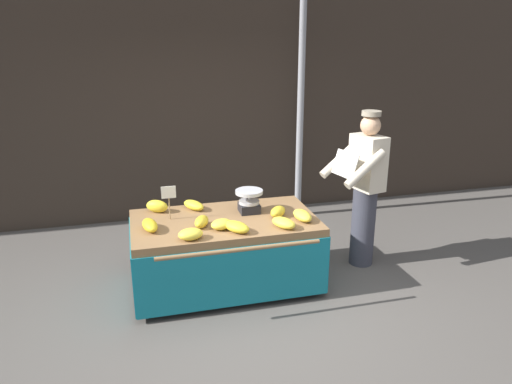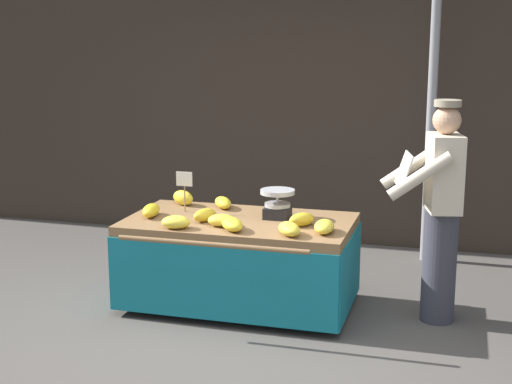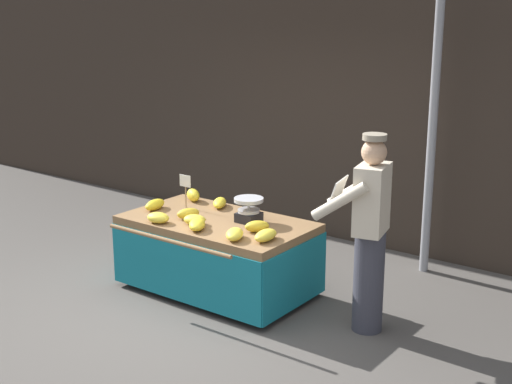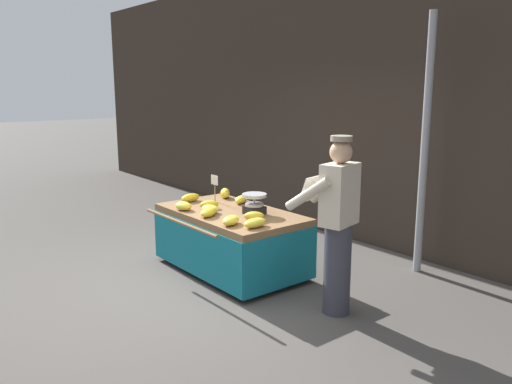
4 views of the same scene
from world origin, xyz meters
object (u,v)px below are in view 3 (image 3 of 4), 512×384
banana_bunch_3 (235,234)px  banana_bunch_1 (158,218)px  street_pole (432,132)px  vendor_person (369,233)px  banana_bunch_4 (188,214)px  banana_bunch_5 (257,226)px  banana_bunch_7 (266,235)px  banana_bunch_9 (195,220)px  price_sign (185,184)px  banana_bunch_0 (220,203)px  banana_bunch_2 (197,224)px  banana_bunch_8 (193,195)px  banana_cart (217,239)px  banana_bunch_6 (155,205)px  weighing_scale (249,210)px

banana_bunch_3 → banana_bunch_1: bearing=-176.9°
street_pole → vendor_person: size_ratio=1.73×
banana_bunch_4 → banana_bunch_5: size_ratio=1.01×
banana_bunch_1 → banana_bunch_7: (1.12, 0.18, -0.00)m
banana_bunch_4 → vendor_person: 1.82m
banana_bunch_7 → banana_bunch_9: bearing=-178.7°
price_sign → banana_bunch_0: (0.26, 0.22, -0.20)m
banana_bunch_2 → banana_bunch_8: (-0.67, 0.71, 0.02)m
banana_cart → price_sign: 0.70m
banana_cart → banana_bunch_9: banana_bunch_9 is taller
banana_bunch_9 → vendor_person: size_ratio=0.12×
price_sign → banana_bunch_2: price_sign is taller
price_sign → banana_bunch_9: 0.61m
banana_cart → banana_bunch_9: 0.35m
banana_bunch_0 → banana_bunch_6: banana_bunch_6 is taller
banana_cart → vendor_person: vendor_person is taller
banana_bunch_2 → banana_cart: bearing=98.0°
street_pole → banana_bunch_2: (-1.34, -2.06, -0.70)m
banana_bunch_2 → vendor_person: size_ratio=0.16×
banana_bunch_0 → banana_bunch_4: banana_bunch_4 is taller
weighing_scale → banana_bunch_2: (-0.24, -0.47, -0.07)m
price_sign → banana_bunch_5: (1.05, -0.20, -0.20)m
banana_bunch_1 → banana_bunch_4: bearing=62.7°
banana_bunch_5 → vendor_person: 1.05m
banana_bunch_0 → banana_bunch_1: (-0.13, -0.75, 0.00)m
banana_cart → banana_bunch_2: banana_bunch_2 is taller
price_sign → banana_bunch_9: size_ratio=1.63×
weighing_scale → banana_bunch_9: bearing=-134.2°
banana_bunch_5 → street_pole: bearing=64.4°
street_pole → banana_cart: street_pole is taller
banana_bunch_7 → banana_bunch_8: bearing=156.7°
banana_bunch_6 → banana_bunch_7: (1.45, -0.12, -0.00)m
banana_bunch_0 → price_sign: bearing=-140.4°
weighing_scale → banana_bunch_6: size_ratio=1.00×
street_pole → vendor_person: bearing=-84.0°
banana_bunch_2 → banana_bunch_6: size_ratio=0.99×
banana_bunch_3 → banana_bunch_4: size_ratio=1.18×
banana_bunch_1 → banana_bunch_5: (0.91, 0.33, 0.00)m
weighing_scale → banana_bunch_4: weighing_scale is taller
banana_bunch_4 → vendor_person: bearing=7.7°
banana_bunch_0 → banana_bunch_4: bearing=-89.0°
banana_bunch_4 → banana_bunch_9: 0.20m
banana_bunch_8 → banana_bunch_0: bearing=-2.5°
weighing_scale → banana_bunch_0: size_ratio=1.00×
banana_bunch_2 → banana_bunch_6: 0.81m
banana_bunch_2 → banana_bunch_9: (-0.12, 0.10, -0.00)m
banana_bunch_0 → banana_bunch_9: same height
weighing_scale → banana_bunch_2: size_ratio=1.01×
banana_bunch_1 → banana_bunch_3: bearing=3.1°
price_sign → banana_bunch_2: bearing=-39.9°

